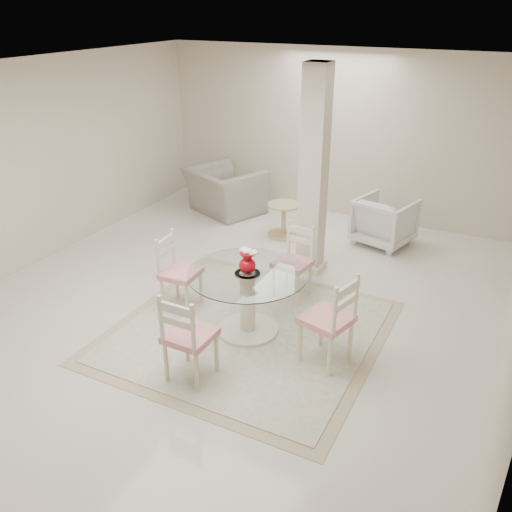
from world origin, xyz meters
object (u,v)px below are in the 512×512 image
at_px(dining_table, 248,302).
at_px(recliner_taupe, 225,191).
at_px(dining_chair_north, 295,256).
at_px(dining_chair_south, 186,332).
at_px(red_vase, 247,262).
at_px(dining_chair_east, 333,315).
at_px(side_table, 284,221).
at_px(armchair_white, 385,221).
at_px(column, 314,173).
at_px(dining_chair_west, 175,266).

height_order(dining_table, recliner_taupe, recliner_taupe).
distance_m(dining_chair_north, dining_chair_south, 2.03).
relative_size(red_vase, dining_chair_east, 0.25).
distance_m(red_vase, side_table, 2.83).
height_order(dining_chair_south, armchair_white, dining_chair_south).
xyz_separation_m(dining_chair_east, armchair_white, (-0.32, 3.20, -0.22)).
bearing_deg(armchair_white, red_vase, 92.20).
bearing_deg(recliner_taupe, dining_chair_east, 156.07).
relative_size(column, recliner_taupe, 2.30).
bearing_deg(column, dining_chair_west, -121.95).
relative_size(dining_chair_south, armchair_white, 1.35).
bearing_deg(dining_table, dining_chair_north, 83.06).
height_order(red_vase, dining_chair_east, dining_chair_east).
distance_m(dining_chair_north, side_table, 1.89).
bearing_deg(dining_chair_north, armchair_white, 80.82).
distance_m(dining_chair_west, armchair_white, 3.42).
xyz_separation_m(dining_chair_north, dining_chair_west, (-1.13, -0.90, 0.00)).
bearing_deg(dining_chair_west, dining_chair_south, -145.29).
bearing_deg(armchair_white, dining_chair_east, 110.61).
relative_size(dining_chair_east, dining_chair_west, 1.09).
relative_size(dining_chair_east, armchair_white, 1.40).
distance_m(recliner_taupe, side_table, 1.43).
bearing_deg(dining_chair_west, armchair_white, -33.57).
height_order(red_vase, dining_chair_south, dining_chair_south).
xyz_separation_m(red_vase, dining_chair_east, (1.01, -0.14, -0.29)).
bearing_deg(recliner_taupe, dining_chair_north, 158.65).
bearing_deg(red_vase, dining_chair_south, -96.57).
height_order(dining_table, dining_chair_east, dining_chair_east).
relative_size(dining_chair_west, recliner_taupe, 0.87).
xyz_separation_m(dining_table, dining_chair_south, (-0.12, -1.01, 0.18)).
bearing_deg(dining_chair_east, dining_chair_west, -82.04).
bearing_deg(dining_chair_west, column, -35.69).
xyz_separation_m(column, dining_chair_east, (0.99, -1.90, -0.77)).
relative_size(dining_chair_north, dining_chair_south, 0.95).
xyz_separation_m(dining_chair_north, dining_chair_south, (-0.24, -2.02, 0.03)).
height_order(red_vase, recliner_taupe, red_vase).
distance_m(dining_chair_west, recliner_taupe, 3.24).
bearing_deg(dining_table, dining_chair_west, 173.70).
height_order(dining_chair_north, side_table, dining_chair_north).
bearing_deg(column, side_table, 131.98).
height_order(column, recliner_taupe, column).
height_order(red_vase, armchair_white, red_vase).
distance_m(dining_table, dining_chair_west, 1.03).
bearing_deg(red_vase, dining_chair_east, -7.73).
bearing_deg(dining_chair_east, dining_chair_north, -127.20).
bearing_deg(side_table, dining_chair_east, -57.37).
bearing_deg(armchair_white, dining_chair_south, 93.69).
xyz_separation_m(column, dining_table, (-0.02, -1.77, -0.97)).
distance_m(dining_chair_north, armchair_white, 2.15).
height_order(dining_chair_east, dining_chair_west, dining_chair_east).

